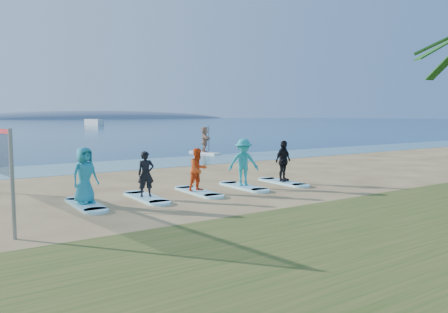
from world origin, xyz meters
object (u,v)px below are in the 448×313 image
student_0 (85,175)px  surfboard_2 (198,192)px  student_3 (244,162)px  surfboard_0 (86,205)px  student_2 (198,169)px  surfboard_4 (283,182)px  student_4 (283,161)px  surfboard_3 (243,187)px  paddleboard (205,153)px  paddleboarder (205,139)px  student_1 (146,174)px  surfboard_1 (146,198)px  boat_offshore_b (94,125)px

student_0 → surfboard_2: (4.01, 0.00, -0.91)m
surfboard_2 → student_3: (2.01, 0.00, 0.94)m
surfboard_0 → student_2: bearing=0.0°
surfboard_2 → surfboard_4: bearing=0.0°
surfboard_2 → student_4: size_ratio=1.32×
surfboard_4 → student_4: size_ratio=1.32×
surfboard_3 → surfboard_4: (2.01, 0.00, 0.00)m
surfboard_0 → student_3: bearing=0.0°
surfboard_4 → student_2: bearing=180.0°
paddleboard → student_4: 14.28m
surfboard_3 → student_3: bearing=0.0°
surfboard_4 → student_3: bearing=180.0°
surfboard_0 → surfboard_4: size_ratio=1.00×
student_3 → student_4: size_ratio=1.08×
surfboard_4 → student_4: bearing=0.0°
surfboard_3 → surfboard_0: bearing=180.0°
surfboard_0 → student_4: size_ratio=1.32×
surfboard_0 → surfboard_3: same height
surfboard_0 → surfboard_3: size_ratio=1.00×
student_0 → paddleboarder: bearing=29.9°
student_1 → surfboard_4: size_ratio=0.69×
surfboard_4 → student_4: (0.00, 0.00, 0.88)m
student_3 → surfboard_4: (2.01, 0.00, -0.94)m
surfboard_1 → student_1: bearing=0.0°
surfboard_2 → student_3: 2.22m
student_1 → student_2: (2.01, 0.00, 0.01)m
surfboard_1 → student_3: size_ratio=1.23×
student_4 → student_0: bearing=165.4°
surfboard_0 → student_3: (6.02, 0.00, 0.94)m
surfboard_1 → surfboard_4: (6.02, 0.00, 0.00)m
student_2 → student_3: size_ratio=0.85×
surfboard_0 → surfboard_1: 2.01m
paddleboarder → surfboard_0: paddleboarder is taller
surfboard_1 → student_3: bearing=0.0°
student_4 → paddleboard: bearing=57.0°
surfboard_2 → surfboard_1: bearing=180.0°
surfboard_0 → paddleboarder: bearing=47.2°
student_0 → boat_offshore_b: bearing=55.2°
student_3 → student_4: student_3 is taller
student_3 → boat_offshore_b: bearing=100.2°
surfboard_1 → student_2: (2.01, 0.00, 0.81)m
surfboard_1 → paddleboard: bearing=52.2°
student_1 → student_4: 6.02m
paddleboard → student_3: student_3 is taller
paddleboard → surfboard_1: size_ratio=1.36×
student_0 → student_2: size_ratio=1.13×
surfboard_3 → student_4: bearing=0.0°
student_2 → surfboard_2: bearing=0.0°
paddleboarder → boat_offshore_b: (19.58, 88.87, -1.04)m
boat_offshore_b → student_4: (-24.07, -102.40, 0.92)m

